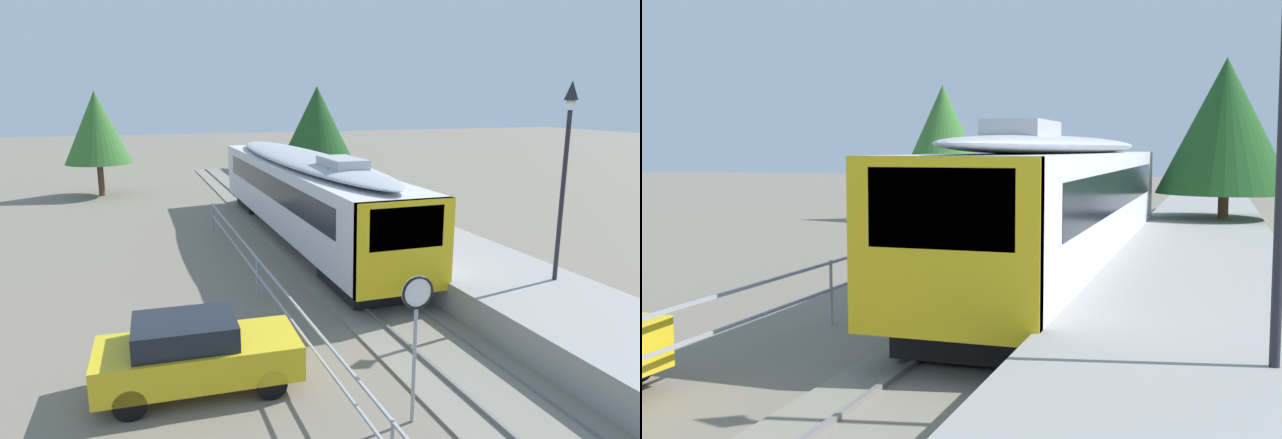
# 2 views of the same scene
# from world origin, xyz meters

# --- Properties ---
(ground_plane) EXTENTS (160.00, 160.00, 0.00)m
(ground_plane) POSITION_xyz_m (-3.00, 22.00, 0.00)
(ground_plane) COLOR slate
(track_rails) EXTENTS (3.20, 60.00, 0.14)m
(track_rails) POSITION_xyz_m (0.00, 22.00, 0.03)
(track_rails) COLOR gray
(track_rails) RESTS_ON ground
(commuter_train) EXTENTS (2.82, 18.66, 3.74)m
(commuter_train) POSITION_xyz_m (0.00, 27.16, 2.14)
(commuter_train) COLOR silver
(commuter_train) RESTS_ON track_rails
(station_platform) EXTENTS (3.90, 60.00, 0.90)m
(station_platform) POSITION_xyz_m (3.25, 22.00, 0.45)
(station_platform) COLOR #999691
(station_platform) RESTS_ON ground
(tree_behind_carpark) EXTENTS (3.88, 3.88, 6.28)m
(tree_behind_carpark) POSITION_xyz_m (-8.36, 41.48, 4.11)
(tree_behind_carpark) COLOR brown
(tree_behind_carpark) RESTS_ON ground
(tree_behind_station_far) EXTENTS (4.71, 4.71, 6.51)m
(tree_behind_station_far) POSITION_xyz_m (3.86, 36.62, 4.14)
(tree_behind_station_far) COLOR brown
(tree_behind_station_far) RESTS_ON ground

